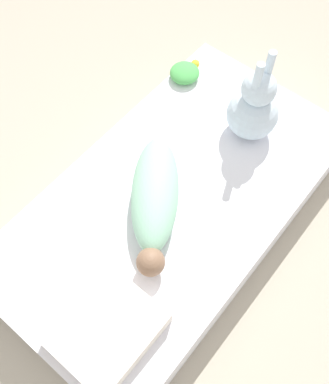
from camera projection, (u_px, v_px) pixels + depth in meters
The scene contains 6 objects.
ground_plane at pixel (173, 220), 2.02m from camera, with size 12.00×12.00×0.00m, color #B2A893.
bed_mattress at pixel (173, 208), 1.92m from camera, with size 1.54×0.84×0.24m.
swaddled_baby at pixel (155, 197), 1.72m from camera, with size 0.53×0.45×0.16m.
pillow at pixel (106, 330), 1.51m from camera, with size 0.34×0.29×0.09m.
bunny_plush at pixel (254, 108), 1.84m from camera, with size 0.22×0.22×0.42m.
turtle_plush at pixel (185, 72), 2.09m from camera, with size 0.17×0.14×0.06m.
Camera 1 is at (-0.70, -0.53, 1.83)m, focal length 42.00 mm.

